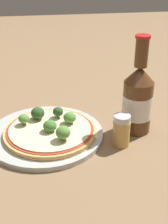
# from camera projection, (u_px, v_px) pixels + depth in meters

# --- Properties ---
(ground_plane) EXTENTS (3.00, 3.00, 0.00)m
(ground_plane) POSITION_uv_depth(u_px,v_px,m) (50.00, 134.00, 0.75)
(ground_plane) COLOR #846647
(plate) EXTENTS (0.27, 0.27, 0.01)m
(plate) POSITION_uv_depth(u_px,v_px,m) (45.00, 134.00, 0.73)
(plate) COLOR #B2B7B2
(plate) RESTS_ON ground_plane
(pizza) EXTENTS (0.21, 0.21, 0.01)m
(pizza) POSITION_uv_depth(u_px,v_px,m) (48.00, 131.00, 0.72)
(pizza) COLOR tan
(pizza) RESTS_ON plate
(broccoli_floret_0) EXTENTS (0.03, 0.03, 0.03)m
(broccoli_floret_0) POSITION_uv_depth(u_px,v_px,m) (70.00, 117.00, 0.73)
(broccoli_floret_0) COLOR #6B8E51
(broccoli_floret_0) RESTS_ON pizza
(broccoli_floret_1) EXTENTS (0.03, 0.03, 0.03)m
(broccoli_floret_1) POSITION_uv_depth(u_px,v_px,m) (58.00, 112.00, 0.76)
(broccoli_floret_1) COLOR #6B8E51
(broccoli_floret_1) RESTS_ON pizza
(broccoli_floret_2) EXTENTS (0.03, 0.03, 0.03)m
(broccoli_floret_2) POSITION_uv_depth(u_px,v_px,m) (63.00, 132.00, 0.67)
(broccoli_floret_2) COLOR #6B8E51
(broccoli_floret_2) RESTS_ON pizza
(broccoli_floret_3) EXTENTS (0.03, 0.03, 0.03)m
(broccoli_floret_3) POSITION_uv_depth(u_px,v_px,m) (51.00, 126.00, 0.70)
(broccoli_floret_3) COLOR #6B8E51
(broccoli_floret_3) RESTS_ON pizza
(broccoli_floret_4) EXTENTS (0.03, 0.03, 0.03)m
(broccoli_floret_4) POSITION_uv_depth(u_px,v_px,m) (24.00, 119.00, 0.73)
(broccoli_floret_4) COLOR #6B8E51
(broccoli_floret_4) RESTS_ON pizza
(broccoli_floret_5) EXTENTS (0.03, 0.03, 0.03)m
(broccoli_floret_5) POSITION_uv_depth(u_px,v_px,m) (38.00, 113.00, 0.75)
(broccoli_floret_5) COLOR #6B8E51
(broccoli_floret_5) RESTS_ON pizza
(beer_bottle) EXTENTS (0.07, 0.07, 0.23)m
(beer_bottle) POSITION_uv_depth(u_px,v_px,m) (138.00, 99.00, 0.72)
(beer_bottle) COLOR #563319
(beer_bottle) RESTS_ON ground_plane
(pepper_shaker) EXTENTS (0.04, 0.04, 0.07)m
(pepper_shaker) POSITION_uv_depth(u_px,v_px,m) (121.00, 131.00, 0.69)
(pepper_shaker) COLOR tan
(pepper_shaker) RESTS_ON ground_plane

